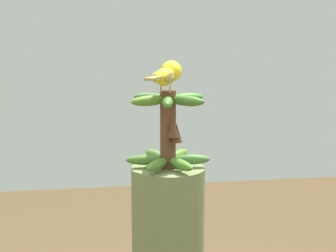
% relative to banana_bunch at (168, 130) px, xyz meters
% --- Properties ---
extents(banana_bunch, '(0.27, 0.26, 0.25)m').
position_rel_banana_bunch_xyz_m(banana_bunch, '(0.00, 0.00, 0.00)').
color(banana_bunch, brown).
rests_on(banana_bunch, banana_tree).
extents(perched_bird, '(0.14, 0.21, 0.09)m').
position_rel_banana_bunch_xyz_m(perched_bird, '(0.00, 0.01, 0.18)').
color(perched_bird, '#C68933').
rests_on(perched_bird, banana_bunch).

